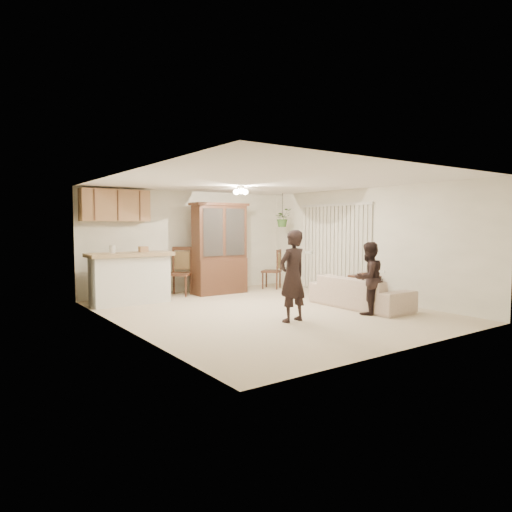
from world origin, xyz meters
TOP-DOWN VIEW (x-y plane):
  - floor at (0.00, 0.00)m, footprint 6.50×6.50m
  - ceiling at (0.00, 0.00)m, footprint 5.50×6.50m
  - wall_back at (0.00, 3.25)m, footprint 5.50×0.02m
  - wall_front at (0.00, -3.25)m, footprint 5.50×0.02m
  - wall_left at (-2.75, 0.00)m, footprint 0.02×6.50m
  - wall_right at (2.75, 0.00)m, footprint 0.02×6.50m
  - breakfast_bar at (-1.85, 2.35)m, footprint 1.60×0.55m
  - bar_top at (-1.85, 2.35)m, footprint 1.75×0.70m
  - upper_cabinets at (-1.90, 3.07)m, footprint 1.50×0.34m
  - vertical_blinds at (2.71, 0.90)m, footprint 0.06×2.30m
  - ceiling_fixture at (0.20, 1.20)m, footprint 0.36×0.36m
  - hanging_plant at (2.30, 2.40)m, footprint 0.43×0.37m
  - plant_cord at (2.30, 2.40)m, footprint 0.01×0.01m
  - sofa at (1.78, -0.76)m, footprint 0.74×1.88m
  - adult at (-0.19, -1.00)m, footprint 0.71×0.51m
  - child at (1.38, -1.32)m, footprint 0.67×0.53m
  - china_hutch at (0.44, 2.51)m, footprint 1.40×0.57m
  - side_table at (2.44, -0.29)m, footprint 0.55×0.55m
  - chair_bar at (-1.25, 2.60)m, footprint 0.47×0.47m
  - chair_hutch_left at (-0.50, 2.78)m, footprint 0.72×0.72m
  - chair_hutch_right at (1.99, 2.47)m, footprint 0.64×0.64m
  - controller_adult at (-0.14, -1.37)m, footprint 0.06×0.14m
  - controller_child at (1.37, -1.64)m, footprint 0.04×0.12m

SIDE VIEW (x-z plane):
  - floor at x=0.00m, z-range 0.00..0.00m
  - chair_bar at x=-1.25m, z-range -0.20..0.73m
  - chair_hutch_right at x=1.99m, z-range -0.22..0.80m
  - side_table at x=2.44m, z-range -0.02..0.61m
  - chair_hutch_left at x=-0.50m, z-range -0.25..0.90m
  - sofa at x=1.78m, z-range 0.00..0.73m
  - breakfast_bar at x=-1.85m, z-range 0.00..1.00m
  - child at x=1.38m, z-range 0.00..1.35m
  - controller_child at x=1.37m, z-range 0.81..0.85m
  - adult at x=-0.19m, z-range 0.00..1.80m
  - bar_top at x=-1.85m, z-range 1.01..1.09m
  - china_hutch at x=0.44m, z-range -0.01..2.18m
  - vertical_blinds at x=2.71m, z-range 0.05..2.15m
  - controller_adult at x=-0.14m, z-range 1.20..1.24m
  - wall_back at x=0.00m, z-range 0.00..2.50m
  - wall_front at x=0.00m, z-range 0.00..2.50m
  - wall_left at x=-2.75m, z-range 0.00..2.50m
  - wall_right at x=2.75m, z-range 0.00..2.50m
  - hanging_plant at x=2.30m, z-range 1.61..2.09m
  - upper_cabinets at x=-1.90m, z-range 1.75..2.45m
  - plant_cord at x=2.30m, z-range 1.85..2.50m
  - ceiling_fixture at x=0.20m, z-range 2.30..2.50m
  - ceiling at x=0.00m, z-range 2.49..2.51m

